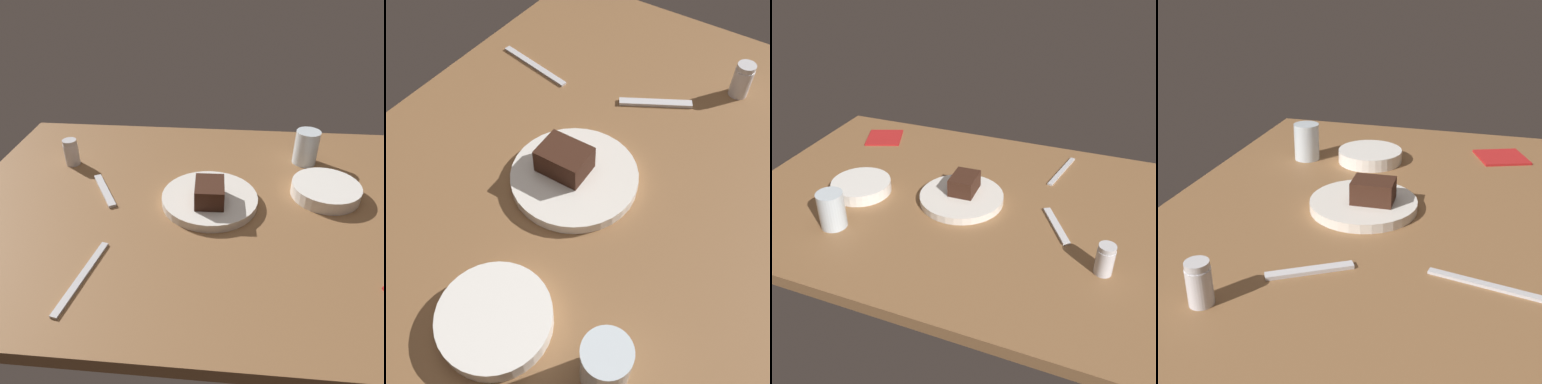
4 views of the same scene
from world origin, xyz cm
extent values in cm
cube|color=brown|center=(0.00, 0.00, 1.50)|extent=(120.00, 84.00, 3.00)
cylinder|color=white|center=(-0.12, 0.29, 4.01)|extent=(22.62, 22.62, 2.02)
cube|color=#381E14|center=(-0.03, -2.07, 7.40)|extent=(6.87, 8.84, 4.76)
cylinder|color=silver|center=(-38.83, 15.36, 6.06)|extent=(3.96, 3.96, 6.12)
cylinder|color=silver|center=(-38.83, 15.36, 9.72)|extent=(3.76, 3.76, 1.20)
cylinder|color=silver|center=(25.45, 21.94, 7.71)|extent=(6.52, 6.52, 9.42)
cylinder|color=white|center=(27.94, 5.48, 4.60)|extent=(16.39, 16.39, 3.20)
cube|color=silver|center=(-26.24, 2.48, 3.35)|extent=(9.11, 13.86, 0.70)
cube|color=silver|center=(-22.38, -26.00, 3.25)|extent=(4.92, 18.93, 0.50)
camera|label=1|loc=(2.25, -72.72, 55.12)|focal=35.05mm
camera|label=2|loc=(41.24, 28.39, 64.75)|focal=41.51mm
camera|label=3|loc=(-36.74, 92.74, 67.98)|focal=41.03mm
camera|label=4|loc=(-95.37, -24.20, 50.48)|focal=48.48mm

